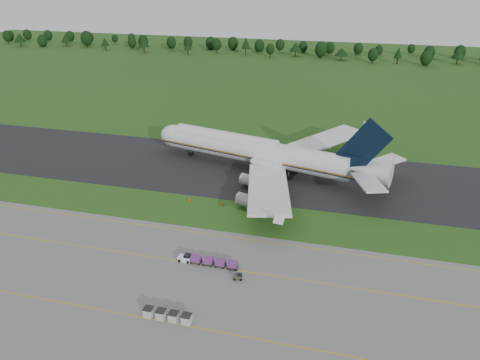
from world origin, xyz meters
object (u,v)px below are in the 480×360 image
(aircraft, at_px, (259,151))
(baggage_train, at_px, (207,261))
(uld_row, at_px, (167,315))
(edge_markers, at_px, (206,202))
(utility_cart, at_px, (238,277))

(aircraft, xyz_separation_m, baggage_train, (0.27, -51.29, -5.18))
(baggage_train, xyz_separation_m, uld_row, (-1.50, -17.67, 0.01))
(baggage_train, height_order, edge_markers, baggage_train)
(baggage_train, xyz_separation_m, edge_markers, (-8.88, 26.30, -0.63))
(aircraft, distance_m, uld_row, 69.17)
(baggage_train, distance_m, edge_markers, 27.76)
(baggage_train, relative_size, uld_row, 1.45)
(aircraft, xyz_separation_m, uld_row, (-1.23, -68.96, -5.17))
(aircraft, height_order, edge_markers, aircraft)
(baggage_train, bearing_deg, aircraft, 90.31)
(baggage_train, bearing_deg, utility_cart, -23.47)
(uld_row, relative_size, edge_markers, 0.91)
(utility_cart, relative_size, edge_markers, 0.20)
(utility_cart, bearing_deg, baggage_train, 156.53)
(baggage_train, relative_size, edge_markers, 1.33)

